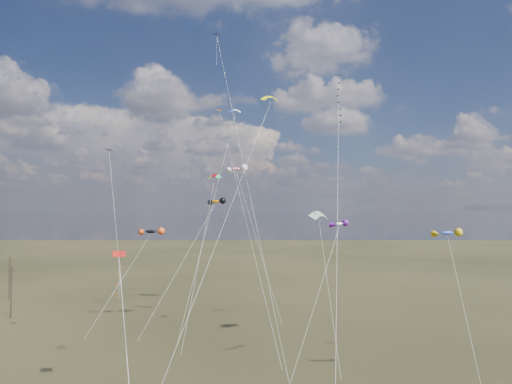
{
  "coord_description": "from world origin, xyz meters",
  "views": [
    {
      "loc": [
        0.47,
        -40.65,
        16.95
      ],
      "look_at": [
        0.0,
        18.0,
        19.0
      ],
      "focal_mm": 32.0,
      "sensor_mm": 36.0,
      "label": 1
    }
  ],
  "objects_px": {
    "parafoil_yellow": "(269,98)",
    "novelty_black_orange": "(151,232)",
    "diamond_black_high": "(339,111)",
    "utility_pole_near": "(11,291)",
    "utility_pole_far": "(9,277)"
  },
  "relations": [
    {
      "from": "utility_pole_far",
      "to": "diamond_black_high",
      "type": "xyz_separation_m",
      "value": [
        55.77,
        -31.6,
        24.17
      ]
    },
    {
      "from": "utility_pole_near",
      "to": "parafoil_yellow",
      "type": "xyz_separation_m",
      "value": [
        39.74,
        -11.1,
        27.29
      ]
    },
    {
      "from": "parafoil_yellow",
      "to": "novelty_black_orange",
      "type": "bearing_deg",
      "value": 154.55
    },
    {
      "from": "utility_pole_near",
      "to": "diamond_black_high",
      "type": "height_order",
      "value": "diamond_black_high"
    },
    {
      "from": "parafoil_yellow",
      "to": "novelty_black_orange",
      "type": "height_order",
      "value": "parafoil_yellow"
    },
    {
      "from": "diamond_black_high",
      "to": "parafoil_yellow",
      "type": "xyz_separation_m",
      "value": [
        -8.03,
        6.49,
        3.12
      ]
    },
    {
      "from": "utility_pole_far",
      "to": "novelty_black_orange",
      "type": "bearing_deg",
      "value": -29.01
    },
    {
      "from": "diamond_black_high",
      "to": "parafoil_yellow",
      "type": "bearing_deg",
      "value": 141.04
    },
    {
      "from": "utility_pole_near",
      "to": "parafoil_yellow",
      "type": "relative_size",
      "value": 0.25
    },
    {
      "from": "utility_pole_far",
      "to": "novelty_black_orange",
      "type": "relative_size",
      "value": 0.57
    },
    {
      "from": "utility_pole_near",
      "to": "novelty_black_orange",
      "type": "height_order",
      "value": "novelty_black_orange"
    },
    {
      "from": "diamond_black_high",
      "to": "novelty_black_orange",
      "type": "height_order",
      "value": "diamond_black_high"
    },
    {
      "from": "utility_pole_near",
      "to": "diamond_black_high",
      "type": "distance_m",
      "value": 56.36
    },
    {
      "from": "utility_pole_near",
      "to": "novelty_black_orange",
      "type": "xyz_separation_m",
      "value": [
        22.26,
        -2.78,
        9.32
      ]
    },
    {
      "from": "diamond_black_high",
      "to": "novelty_black_orange",
      "type": "xyz_separation_m",
      "value": [
        -25.51,
        14.81,
        -14.85
      ]
    }
  ]
}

